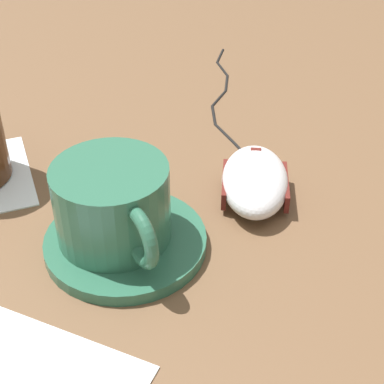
{
  "coord_description": "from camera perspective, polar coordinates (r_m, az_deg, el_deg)",
  "views": [
    {
      "loc": [
        0.08,
        0.36,
        0.31
      ],
      "look_at": [
        -0.06,
        0.01,
        0.03
      ],
      "focal_mm": 55.0,
      "sensor_mm": 36.0,
      "label": 1
    }
  ],
  "objects": [
    {
      "name": "ground_plane",
      "position": [
        0.48,
        -7.11,
        -3.74
      ],
      "size": [
        3.0,
        3.0,
        0.0
      ],
      "primitive_type": "plane",
      "color": "brown"
    },
    {
      "name": "saucer",
      "position": [
        0.46,
        -6.74,
        -4.89
      ],
      "size": [
        0.13,
        0.13,
        0.01
      ],
      "primitive_type": "cylinder",
      "color": "#2D664C",
      "rests_on": "ground"
    },
    {
      "name": "coffee_cup",
      "position": [
        0.44,
        -7.64,
        -1.2
      ],
      "size": [
        0.09,
        0.12,
        0.06
      ],
      "color": "#2D664C",
      "rests_on": "saucer"
    },
    {
      "name": "computer_mouse",
      "position": [
        0.5,
        6.14,
        1.06
      ],
      "size": [
        0.09,
        0.11,
        0.03
      ],
      "color": "silver",
      "rests_on": "ground"
    },
    {
      "name": "mouse_cable",
      "position": [
        0.67,
        3.12,
        9.18
      ],
      "size": [
        0.09,
        0.26,
        0.0
      ],
      "color": "black",
      "rests_on": "ground"
    }
  ]
}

